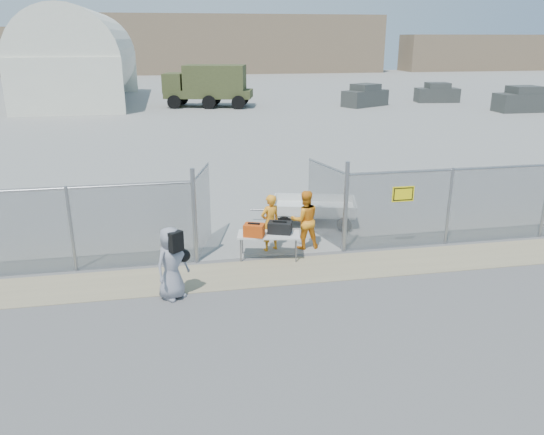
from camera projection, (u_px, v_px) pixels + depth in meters
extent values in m
plane|color=#565454|center=(288.00, 289.00, 12.31)|extent=(160.00, 160.00, 0.00)
cube|color=gray|center=(196.00, 98.00, 51.38)|extent=(160.00, 80.00, 0.01)
cube|color=gray|center=(279.00, 271.00, 13.24)|extent=(44.00, 1.60, 0.01)
cube|color=#D5470F|center=(254.00, 230.00, 13.65)|extent=(0.60, 0.51, 0.32)
cube|color=black|center=(280.00, 228.00, 13.86)|extent=(0.70, 0.55, 0.30)
imported|color=orange|center=(270.00, 223.00, 14.34)|extent=(0.68, 0.57, 1.59)
imported|color=orange|center=(305.00, 220.00, 14.50)|extent=(0.82, 0.64, 1.65)
imported|color=gray|center=(172.00, 263.00, 11.68)|extent=(0.97, 0.93, 1.67)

